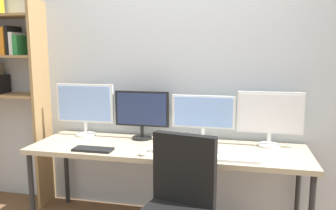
{
  "coord_description": "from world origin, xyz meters",
  "views": [
    {
      "loc": [
        0.61,
        -2.07,
        1.54
      ],
      "look_at": [
        0.0,
        0.65,
        1.09
      ],
      "focal_mm": 35.99,
      "sensor_mm": 36.0,
      "label": 1
    }
  ],
  "objects_px": {
    "keyboard_right": "(234,159)",
    "computer_mouse": "(143,153)",
    "keyboard_left": "(93,149)",
    "monitor_far_left": "(85,106)",
    "desk": "(167,153)",
    "monitor_center_left": "(142,112)",
    "monitor_center_right": "(203,115)",
    "laptop_closed": "(170,148)",
    "monitor_far_right": "(270,116)"
  },
  "relations": [
    {
      "from": "keyboard_left",
      "to": "computer_mouse",
      "type": "xyz_separation_m",
      "value": [
        0.43,
        -0.02,
        0.01
      ]
    },
    {
      "from": "desk",
      "to": "keyboard_right",
      "type": "xyz_separation_m",
      "value": [
        0.56,
        -0.23,
        0.06
      ]
    },
    {
      "from": "desk",
      "to": "laptop_closed",
      "type": "height_order",
      "value": "laptop_closed"
    },
    {
      "from": "monitor_far_right",
      "to": "laptop_closed",
      "type": "distance_m",
      "value": 0.88
    },
    {
      "from": "monitor_far_left",
      "to": "monitor_center_left",
      "type": "bearing_deg",
      "value": -0.01
    },
    {
      "from": "monitor_center_left",
      "to": "keyboard_left",
      "type": "xyz_separation_m",
      "value": [
        -0.28,
        -0.44,
        -0.24
      ]
    },
    {
      "from": "monitor_center_right",
      "to": "keyboard_right",
      "type": "xyz_separation_m",
      "value": [
        0.28,
        -0.44,
        -0.23
      ]
    },
    {
      "from": "monitor_center_left",
      "to": "laptop_closed",
      "type": "height_order",
      "value": "monitor_center_left"
    },
    {
      "from": "monitor_center_left",
      "to": "keyboard_left",
      "type": "height_order",
      "value": "monitor_center_left"
    },
    {
      "from": "monitor_far_right",
      "to": "computer_mouse",
      "type": "xyz_separation_m",
      "value": [
        -0.97,
        -0.46,
        -0.25
      ]
    },
    {
      "from": "monitor_center_right",
      "to": "computer_mouse",
      "type": "bearing_deg",
      "value": -131.62
    },
    {
      "from": "desk",
      "to": "keyboard_right",
      "type": "relative_size",
      "value": 5.99
    },
    {
      "from": "keyboard_right",
      "to": "computer_mouse",
      "type": "height_order",
      "value": "computer_mouse"
    },
    {
      "from": "keyboard_right",
      "to": "laptop_closed",
      "type": "bearing_deg",
      "value": 161.95
    },
    {
      "from": "keyboard_left",
      "to": "computer_mouse",
      "type": "relative_size",
      "value": 3.35
    },
    {
      "from": "monitor_far_right",
      "to": "keyboard_right",
      "type": "distance_m",
      "value": 0.58
    },
    {
      "from": "monitor_far_left",
      "to": "keyboard_left",
      "type": "relative_size",
      "value": 1.75
    },
    {
      "from": "monitor_far_right",
      "to": "computer_mouse",
      "type": "distance_m",
      "value": 1.1
    },
    {
      "from": "desk",
      "to": "monitor_far_right",
      "type": "distance_m",
      "value": 0.92
    },
    {
      "from": "desk",
      "to": "monitor_center_right",
      "type": "xyz_separation_m",
      "value": [
        0.28,
        0.21,
        0.29
      ]
    },
    {
      "from": "keyboard_left",
      "to": "laptop_closed",
      "type": "distance_m",
      "value": 0.62
    },
    {
      "from": "monitor_center_left",
      "to": "keyboard_left",
      "type": "relative_size",
      "value": 1.55
    },
    {
      "from": "monitor_far_left",
      "to": "monitor_far_right",
      "type": "bearing_deg",
      "value": -0.0
    },
    {
      "from": "desk",
      "to": "monitor_far_left",
      "type": "bearing_deg",
      "value": 165.77
    },
    {
      "from": "monitor_far_right",
      "to": "keyboard_left",
      "type": "height_order",
      "value": "monitor_far_right"
    },
    {
      "from": "monitor_center_left",
      "to": "monitor_far_right",
      "type": "xyz_separation_m",
      "value": [
        1.12,
        0.0,
        0.01
      ]
    },
    {
      "from": "keyboard_left",
      "to": "monitor_far_left",
      "type": "bearing_deg",
      "value": 122.1
    },
    {
      "from": "monitor_center_left",
      "to": "laptop_closed",
      "type": "xyz_separation_m",
      "value": [
        0.32,
        -0.27,
        -0.24
      ]
    },
    {
      "from": "monitor_far_right",
      "to": "desk",
      "type": "bearing_deg",
      "value": -165.77
    },
    {
      "from": "computer_mouse",
      "to": "laptop_closed",
      "type": "relative_size",
      "value": 0.3
    },
    {
      "from": "monitor_center_right",
      "to": "laptop_closed",
      "type": "xyz_separation_m",
      "value": [
        -0.24,
        -0.27,
        -0.23
      ]
    },
    {
      "from": "monitor_far_left",
      "to": "keyboard_left",
      "type": "bearing_deg",
      "value": -57.9
    },
    {
      "from": "monitor_center_right",
      "to": "monitor_far_right",
      "type": "distance_m",
      "value": 0.56
    },
    {
      "from": "keyboard_right",
      "to": "monitor_center_left",
      "type": "bearing_deg",
      "value": 152.21
    },
    {
      "from": "monitor_far_left",
      "to": "computer_mouse",
      "type": "xyz_separation_m",
      "value": [
        0.7,
        -0.46,
        -0.27
      ]
    },
    {
      "from": "monitor_center_left",
      "to": "computer_mouse",
      "type": "height_order",
      "value": "monitor_center_left"
    },
    {
      "from": "monitor_far_left",
      "to": "keyboard_right",
      "type": "height_order",
      "value": "monitor_far_left"
    },
    {
      "from": "monitor_center_left",
      "to": "keyboard_right",
      "type": "relative_size",
      "value": 1.29
    },
    {
      "from": "monitor_far_left",
      "to": "monitor_far_right",
      "type": "relative_size",
      "value": 1.04
    },
    {
      "from": "computer_mouse",
      "to": "keyboard_right",
      "type": "bearing_deg",
      "value": 1.84
    },
    {
      "from": "desk",
      "to": "monitor_far_right",
      "type": "bearing_deg",
      "value": 14.23
    },
    {
      "from": "laptop_closed",
      "to": "monitor_far_left",
      "type": "bearing_deg",
      "value": 159.59
    },
    {
      "from": "monitor_far_right",
      "to": "laptop_closed",
      "type": "height_order",
      "value": "monitor_far_right"
    },
    {
      "from": "monitor_far_left",
      "to": "monitor_center_right",
      "type": "height_order",
      "value": "monitor_far_left"
    },
    {
      "from": "monitor_center_left",
      "to": "monitor_far_right",
      "type": "bearing_deg",
      "value": 0.0
    },
    {
      "from": "desk",
      "to": "monitor_far_left",
      "type": "xyz_separation_m",
      "value": [
        -0.84,
        0.21,
        0.33
      ]
    },
    {
      "from": "monitor_center_left",
      "to": "keyboard_left",
      "type": "bearing_deg",
      "value": -122.41
    },
    {
      "from": "monitor_far_right",
      "to": "laptop_closed",
      "type": "relative_size",
      "value": 1.69
    },
    {
      "from": "monitor_center_right",
      "to": "laptop_closed",
      "type": "distance_m",
      "value": 0.43
    },
    {
      "from": "desk",
      "to": "monitor_center_left",
      "type": "relative_size",
      "value": 4.63
    }
  ]
}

